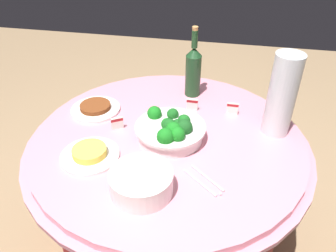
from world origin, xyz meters
name	(u,v)px	position (x,y,z in m)	size (l,w,h in m)	color
ground_plane	(168,247)	(0.00, 0.00, 0.00)	(6.00, 6.00, 0.00)	#9E7F5B
buffet_table	(168,198)	(0.00, 0.00, 0.38)	(1.16, 1.16, 0.74)	maroon
broccoli_bowl	(171,130)	(-0.02, 0.02, 0.78)	(0.28, 0.28, 0.11)	white
plate_stack	(141,182)	(0.03, 0.32, 0.78)	(0.21, 0.21, 0.08)	white
wine_bottle	(193,70)	(-0.05, -0.36, 0.87)	(0.07, 0.07, 0.34)	#1B4222
decorative_fruit_vase	(281,97)	(-0.43, -0.12, 0.90)	(0.11, 0.11, 0.34)	silver
serving_tongs	(205,181)	(-0.18, 0.23, 0.74)	(0.15, 0.14, 0.01)	silver
food_plate_fried_egg	(90,154)	(0.26, 0.18, 0.75)	(0.22, 0.22, 0.04)	white
food_plate_stir_fry	(95,108)	(0.36, -0.13, 0.75)	(0.22, 0.22, 0.03)	white
label_placard_front	(192,104)	(-0.07, -0.22, 0.77)	(0.05, 0.01, 0.05)	white
label_placard_mid	(232,108)	(-0.25, -0.22, 0.77)	(0.05, 0.01, 0.05)	white
label_placard_rear	(117,123)	(0.22, -0.01, 0.77)	(0.05, 0.03, 0.05)	white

